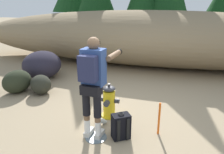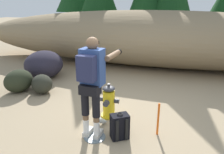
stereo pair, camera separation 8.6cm
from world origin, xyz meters
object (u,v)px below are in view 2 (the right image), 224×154
object	(u,v)px
utility_worker	(92,76)
boulder_large	(44,64)
spare_backpack	(120,126)
fire_hydrant	(109,102)
boulder_small	(42,84)
survey_stake	(158,119)
boulder_mid	(19,81)

from	to	relation	value
utility_worker	boulder_large	xyz separation A→B (m)	(-2.66, 2.50, -0.67)
spare_backpack	boulder_large	xyz separation A→B (m)	(-3.11, 2.45, 0.20)
spare_backpack	boulder_large	world-z (taller)	boulder_large
fire_hydrant	spare_backpack	xyz separation A→B (m)	(0.41, -0.65, -0.11)
boulder_small	survey_stake	bearing A→B (deg)	-18.79
fire_hydrant	survey_stake	size ratio (longest dim) A/B	1.18
utility_worker	survey_stake	distance (m)	1.36
survey_stake	fire_hydrant	bearing A→B (deg)	160.43
utility_worker	spare_backpack	size ratio (longest dim) A/B	3.64
spare_backpack	survey_stake	distance (m)	0.68
boulder_large	boulder_small	size ratio (longest dim) A/B	2.03
spare_backpack	boulder_large	size ratio (longest dim) A/B	0.36
boulder_small	survey_stake	size ratio (longest dim) A/B	1.07
fire_hydrant	spare_backpack	world-z (taller)	fire_hydrant
boulder_large	utility_worker	bearing A→B (deg)	-43.19
fire_hydrant	boulder_small	world-z (taller)	fire_hydrant
spare_backpack	boulder_large	distance (m)	3.97
utility_worker	survey_stake	bearing A→B (deg)	-68.69
fire_hydrant	boulder_large	bearing A→B (deg)	146.39
boulder_large	boulder_small	world-z (taller)	boulder_large
survey_stake	boulder_large	bearing A→B (deg)	149.88
utility_worker	boulder_mid	bearing A→B (deg)	67.84
fire_hydrant	boulder_mid	bearing A→B (deg)	167.74
fire_hydrant	utility_worker	xyz separation A→B (m)	(-0.05, -0.70, 0.76)
utility_worker	boulder_mid	world-z (taller)	utility_worker
spare_backpack	boulder_mid	xyz separation A→B (m)	(-3.07, 1.23, 0.08)
fire_hydrant	survey_stake	bearing A→B (deg)	-19.57
fire_hydrant	survey_stake	xyz separation A→B (m)	(1.02, -0.36, -0.02)
utility_worker	spare_backpack	world-z (taller)	utility_worker
boulder_large	boulder_mid	xyz separation A→B (m)	(0.05, -1.22, -0.12)
utility_worker	boulder_small	distance (m)	2.55
utility_worker	survey_stake	size ratio (longest dim) A/B	2.85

